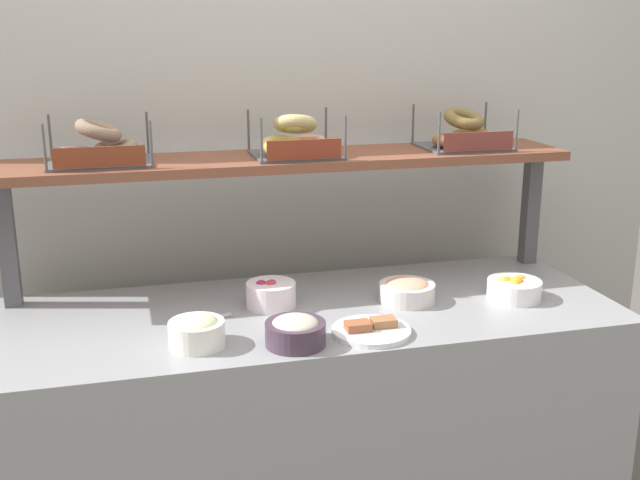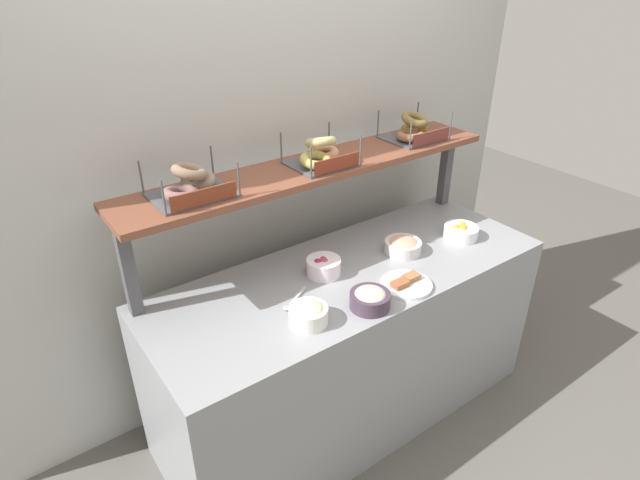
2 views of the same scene
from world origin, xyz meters
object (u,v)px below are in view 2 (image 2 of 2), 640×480
at_px(bowl_beet_salad, 323,266).
at_px(bowl_fruit_salad, 461,232).
at_px(bowl_lox_spread, 403,245).
at_px(bowl_tuna_salad, 370,298).
at_px(bagel_basket_cinnamon_raisin, 414,130).
at_px(bagel_basket_poppy, 190,185).
at_px(serving_spoon_near_plate, 292,302).
at_px(serving_plate_white, 406,284).
at_px(bagel_basket_sesame, 321,154).
at_px(bowl_scallion_spread, 308,313).

height_order(bowl_beet_salad, bowl_fruit_salad, bowl_beet_salad).
height_order(bowl_lox_spread, bowl_tuna_salad, bowl_tuna_salad).
height_order(bowl_lox_spread, bagel_basket_cinnamon_raisin, bagel_basket_cinnamon_raisin).
bearing_deg(bowl_tuna_salad, bagel_basket_poppy, 133.19).
bearing_deg(serving_spoon_near_plate, bowl_lox_spread, 3.66).
relative_size(serving_plate_white, bagel_basket_sesame, 0.82).
bearing_deg(bowl_lox_spread, serving_spoon_near_plate, -176.34).
bearing_deg(bagel_basket_sesame, bowl_beet_salad, -122.81).
height_order(bowl_scallion_spread, serving_plate_white, bowl_scallion_spread).
xyz_separation_m(bowl_scallion_spread, serving_plate_white, (0.48, -0.04, -0.03)).
bearing_deg(bowl_beet_salad, serving_plate_white, -50.86).
xyz_separation_m(bowl_scallion_spread, bagel_basket_sesame, (0.38, 0.44, 0.43)).
xyz_separation_m(bowl_tuna_salad, bagel_basket_sesame, (0.12, 0.50, 0.44)).
xyz_separation_m(serving_spoon_near_plate, bagel_basket_poppy, (-0.24, 0.32, 0.47)).
height_order(bowl_beet_salad, serving_spoon_near_plate, bowl_beet_salad).
xyz_separation_m(bowl_beet_salad, bowl_lox_spread, (0.42, -0.06, -0.00)).
distance_m(serving_plate_white, bagel_basket_poppy, 0.98).
bearing_deg(serving_plate_white, bowl_lox_spread, 49.13).
distance_m(bowl_beet_salad, bowl_lox_spread, 0.43).
height_order(serving_spoon_near_plate, bagel_basket_poppy, bagel_basket_poppy).
relative_size(bowl_lox_spread, bowl_tuna_salad, 1.06).
xyz_separation_m(bowl_tuna_salad, serving_plate_white, (0.22, 0.02, -0.03)).
relative_size(bowl_scallion_spread, bagel_basket_poppy, 0.50).
distance_m(bowl_beet_salad, bowl_tuna_salad, 0.31).
height_order(bowl_lox_spread, bagel_basket_sesame, bagel_basket_sesame).
distance_m(serving_plate_white, bagel_basket_cinnamon_raisin, 0.84).
height_order(serving_spoon_near_plate, bagel_basket_sesame, bagel_basket_sesame).
xyz_separation_m(bowl_beet_salad, bagel_basket_poppy, (-0.48, 0.21, 0.44)).
relative_size(bowl_scallion_spread, serving_spoon_near_plate, 0.93).
bearing_deg(bowl_beet_salad, bowl_fruit_salad, -9.58).
bearing_deg(bagel_basket_sesame, bowl_scallion_spread, -130.56).
distance_m(bowl_fruit_salad, serving_plate_white, 0.55).
bearing_deg(bagel_basket_poppy, bowl_fruit_salad, -15.42).
height_order(bowl_fruit_salad, serving_plate_white, bowl_fruit_salad).
relative_size(bowl_tuna_salad, serving_spoon_near_plate, 1.01).
bearing_deg(bowl_scallion_spread, bowl_beet_salad, 44.32).
xyz_separation_m(bowl_beet_salad, bowl_fruit_salad, (0.76, -0.13, -0.01)).
height_order(bowl_beet_salad, bagel_basket_cinnamon_raisin, bagel_basket_cinnamon_raisin).
bearing_deg(bowl_scallion_spread, bowl_lox_spread, 15.13).
bearing_deg(bagel_basket_sesame, bowl_tuna_salad, -103.26).
bearing_deg(bagel_basket_poppy, bowl_lox_spread, -17.08).
bearing_deg(bowl_lox_spread, bagel_basket_poppy, 162.92).
distance_m(bowl_lox_spread, bowl_tuna_salad, 0.48).
height_order(bowl_tuna_salad, bagel_basket_cinnamon_raisin, bagel_basket_cinnamon_raisin).
relative_size(serving_spoon_near_plate, bagel_basket_sesame, 0.60).
bearing_deg(bowl_beet_salad, bagel_basket_cinnamon_raisin, 16.61).
bearing_deg(bagel_basket_cinnamon_raisin, bowl_tuna_salad, -143.76).
height_order(serving_plate_white, bagel_basket_poppy, bagel_basket_poppy).
bearing_deg(bagel_basket_poppy, serving_plate_white, -35.00).
distance_m(bowl_fruit_salad, bagel_basket_cinnamon_raisin, 0.56).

